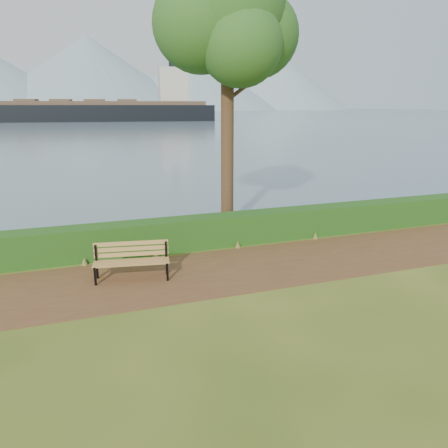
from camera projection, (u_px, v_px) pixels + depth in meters
name	position (u px, v px, depth m)	size (l,w,h in m)	color
ground	(211.00, 276.00, 11.90)	(140.00, 140.00, 0.00)	#3C5117
path	(207.00, 272.00, 12.17)	(40.00, 3.40, 0.01)	#57331D
hedge	(186.00, 233.00, 14.13)	(32.00, 0.85, 1.00)	#1F4614
water	(70.00, 113.00, 248.14)	(700.00, 510.00, 0.00)	#465A70
mountains	(53.00, 77.00, 370.57)	(585.00, 190.00, 70.00)	#778F9E
bench	(132.00, 258.00, 11.63)	(2.05, 0.91, 0.99)	black
tree	(227.00, 18.00, 14.61)	(5.12, 4.27, 9.85)	#341F15
cargo_ship	(111.00, 111.00, 123.54)	(63.14, 17.98, 18.94)	black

